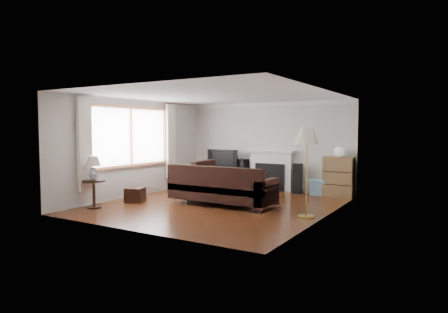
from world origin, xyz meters
The scene contains 17 objects.
room centered at (0.00, 0.00, 1.25)m, with size 5.10×5.60×2.54m.
window centered at (-2.45, -0.20, 1.55)m, with size 0.12×2.74×1.54m, color brown.
curtain_near centered at (-2.40, -1.72, 1.40)m, with size 0.10×0.35×2.10m, color white.
curtain_far centered at (-2.40, 1.32, 1.40)m, with size 0.10×0.35×2.10m, color white.
fireplace centered at (0.15, 2.64, 0.57)m, with size 1.40×0.26×1.15m, color white.
tv_stand centered at (-1.29, 2.47, 0.28)m, with size 1.12×0.50×0.56m, color black.
television centered at (-1.29, 2.47, 0.85)m, with size 1.01×0.13×0.58m, color black.
speaker_left centered at (-0.71, 2.55, 0.43)m, with size 0.24×0.29×0.86m, color black.
speaker_right centered at (0.98, 2.55, 0.40)m, with size 0.22×0.27×0.81m, color black.
bookshelf centered at (2.09, 2.53, 0.52)m, with size 0.75×0.36×1.04m, color brown.
globe_lamp centered at (2.09, 2.53, 1.16)m, with size 0.26×0.26×0.26m, color white.
sectional_sofa centered at (0.09, 0.06, 0.43)m, with size 2.65×1.93×0.86m, color black.
coffee_table centered at (0.04, 1.36, 0.22)m, with size 1.13×0.62×0.44m, color #8F6444.
footstool centered at (-1.88, -0.69, 0.17)m, with size 0.41×0.41×0.34m, color black.
floor_lamp centered at (2.19, -0.21, 0.88)m, with size 0.46×0.46×1.77m, color #B1943D.
side_table centered at (-2.15, -1.70, 0.31)m, with size 0.50×0.50×0.62m, color black.
table_lamp centered at (-2.15, -1.70, 0.88)m, with size 0.32×0.32×0.52m, color silver.
Camera 1 is at (4.80, -7.70, 1.73)m, focal length 32.00 mm.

